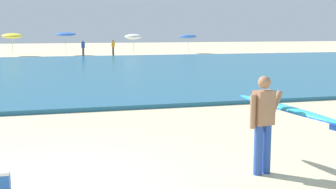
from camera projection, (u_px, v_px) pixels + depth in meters
ground_plane at (62, 182)px, 7.45m from camera, size 160.00×160.00×0.00m
sea at (46, 71)px, 26.78m from camera, size 120.00×28.00×0.14m
surfer_with_board at (275, 115)px, 7.82m from camera, size 1.20×2.78×1.73m
beach_umbrella_1 at (12, 36)px, 43.37m from camera, size 1.95×1.98×2.26m
beach_umbrella_2 at (66, 34)px, 44.58m from camera, size 2.01×2.03×2.30m
beach_umbrella_3 at (133, 37)px, 45.20m from camera, size 1.76×1.77×2.10m
beach_umbrella_4 at (188, 37)px, 48.21m from camera, size 1.82×1.85×2.04m
beachgoer_near_row_left at (83, 48)px, 41.94m from camera, size 0.32×0.20×1.58m
beachgoer_near_row_mid at (113, 47)px, 43.73m from camera, size 0.32×0.20×1.58m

